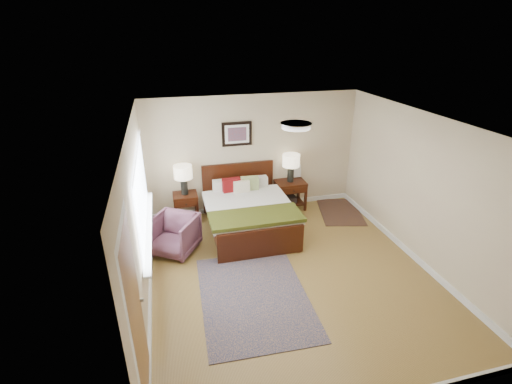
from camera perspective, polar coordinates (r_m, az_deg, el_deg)
floor at (r=6.30m, az=5.18°, el=-12.15°), size 5.00×5.00×0.00m
back_wall at (r=7.88m, az=-0.42°, el=5.84°), size 4.50×0.04×2.50m
front_wall at (r=3.80m, az=18.91°, el=-18.02°), size 4.50×0.04×2.50m
left_wall at (r=5.39m, az=-17.60°, el=-4.37°), size 0.04×5.00×2.50m
right_wall at (r=6.72m, az=24.06°, el=0.34°), size 0.04×5.00×2.50m
ceiling at (r=5.24m, az=6.20°, el=10.51°), size 4.50×5.00×0.02m
window at (r=5.96m, az=-17.00°, el=-0.13°), size 0.11×2.72×1.32m
door at (r=4.04m, az=-17.86°, el=-18.23°), size 0.06×1.00×2.18m
ceil_fixture at (r=5.24m, az=6.19°, el=10.14°), size 0.44×0.44×0.08m
bed at (r=7.21m, az=-1.24°, el=-2.45°), size 1.66×2.00×1.08m
wall_art at (r=7.65m, az=-2.95°, el=8.91°), size 0.62×0.05×0.50m
nightstand_left at (r=7.74m, az=-10.80°, el=-1.21°), size 0.49×0.44×0.59m
nightstand_right at (r=8.18m, az=5.27°, el=-0.02°), size 0.64×0.48×0.64m
lamp_left at (r=7.54m, az=-11.14°, el=2.70°), size 0.37×0.37×0.61m
lamp_right at (r=7.94m, az=5.42°, el=4.54°), size 0.37×0.37×0.61m
armchair at (r=6.77m, az=-12.52°, el=-6.43°), size 1.03×1.04×0.69m
rug_persian at (r=5.80m, az=-0.32°, el=-15.71°), size 1.65×2.28×0.01m
rug_navy at (r=8.35m, az=12.83°, el=-2.96°), size 1.15×1.46×0.01m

